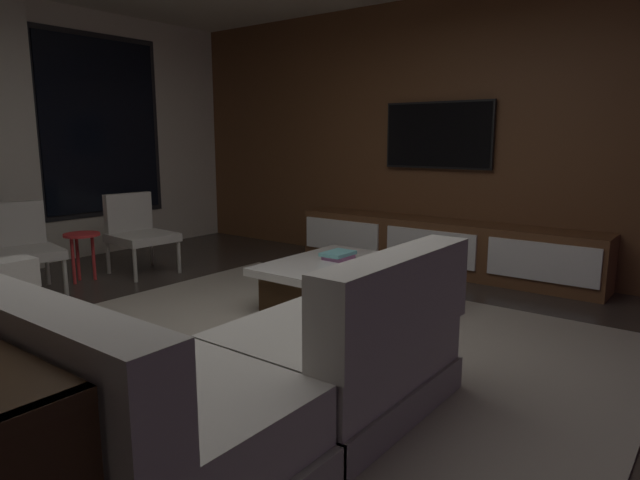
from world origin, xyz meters
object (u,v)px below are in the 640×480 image
(side_stool, at_px, (82,242))
(sectional_couch, at_px, (137,369))
(media_console, at_px, (444,248))
(book_stack_on_coffee_table, at_px, (338,255))
(coffee_table, at_px, (350,286))
(accent_chair_by_curtain, at_px, (20,244))
(accent_chair_near_window, at_px, (137,229))
(mounted_tv, at_px, (438,135))

(side_stool, bearing_deg, sectional_couch, -115.15)
(media_console, bearing_deg, sectional_couch, -177.16)
(book_stack_on_coffee_table, distance_m, media_console, 1.48)
(coffee_table, height_order, accent_chair_by_curtain, accent_chair_by_curtain)
(coffee_table, relative_size, accent_chair_by_curtain, 1.49)
(accent_chair_near_window, bearing_deg, accent_chair_by_curtain, 173.45)
(accent_chair_by_curtain, distance_m, side_stool, 0.53)
(accent_chair_near_window, relative_size, side_stool, 1.70)
(sectional_couch, relative_size, media_console, 0.81)
(accent_chair_near_window, xyz_separation_m, accent_chair_by_curtain, (-1.07, 0.12, 0.00))
(book_stack_on_coffee_table, bearing_deg, coffee_table, -120.03)
(sectional_couch, xyz_separation_m, coffee_table, (2.07, 0.24, -0.10))
(side_stool, relative_size, mounted_tv, 0.40)
(sectional_couch, distance_m, accent_chair_near_window, 3.18)
(mounted_tv, bearing_deg, sectional_couch, -174.33)
(accent_chair_by_curtain, relative_size, side_stool, 1.70)
(sectional_couch, bearing_deg, coffee_table, 6.53)
(book_stack_on_coffee_table, relative_size, media_console, 0.09)
(accent_chair_near_window, bearing_deg, coffee_table, -83.84)
(accent_chair_near_window, distance_m, side_stool, 0.56)
(book_stack_on_coffee_table, height_order, media_console, media_console)
(book_stack_on_coffee_table, distance_m, side_stool, 2.44)
(mounted_tv, bearing_deg, media_console, -132.42)
(coffee_table, bearing_deg, accent_chair_near_window, 96.16)
(sectional_couch, xyz_separation_m, book_stack_on_coffee_table, (2.18, 0.43, 0.10))
(book_stack_on_coffee_table, xyz_separation_m, media_console, (1.46, -0.25, -0.14))
(media_console, bearing_deg, accent_chair_by_curtain, 138.55)
(book_stack_on_coffee_table, bearing_deg, side_stool, 112.05)
(accent_chair_by_curtain, bearing_deg, mounted_tv, -37.48)
(sectional_couch, distance_m, coffee_table, 2.08)
(side_stool, height_order, media_console, media_console)
(sectional_couch, distance_m, mounted_tv, 3.98)
(book_stack_on_coffee_table, height_order, side_stool, side_stool)
(sectional_couch, height_order, accent_chair_near_window, sectional_couch)
(sectional_couch, relative_size, book_stack_on_coffee_table, 9.34)
(sectional_couch, relative_size, mounted_tv, 2.18)
(accent_chair_near_window, bearing_deg, mounted_tv, -48.09)
(coffee_table, xyz_separation_m, book_stack_on_coffee_table, (0.11, 0.19, 0.20))
(book_stack_on_coffee_table, relative_size, mounted_tv, 0.23)
(coffee_table, xyz_separation_m, media_console, (1.57, -0.06, 0.06))
(accent_chair_by_curtain, relative_size, media_console, 0.25)
(coffee_table, xyz_separation_m, accent_chair_by_curtain, (-1.33, 2.50, 0.25))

